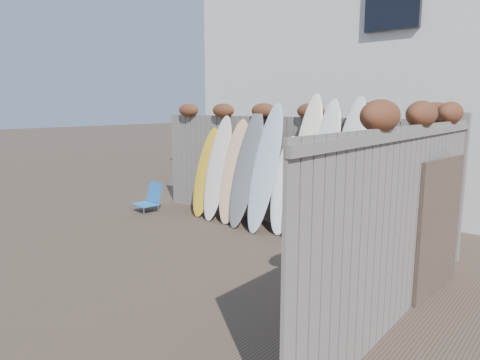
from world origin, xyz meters
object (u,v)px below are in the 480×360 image
Objects in this scene: lattice_panel at (439,228)px; surfboard_0 at (206,172)px; beach_chair at (150,198)px; wooden_crate at (378,262)px.

surfboard_0 is (-4.67, 0.96, 0.08)m from lattice_panel.
beach_chair is at bearing -177.47° from lattice_panel.
lattice_panel is at bearing -4.04° from beach_chair.
wooden_crate is 0.79m from lattice_panel.
wooden_crate is at bearing -141.15° from lattice_panel.
beach_chair is 5.82m from lattice_panel.
lattice_panel is 0.87× the size of surfboard_0.
surfboard_0 is (-4.11, 1.31, 0.53)m from wooden_crate.
lattice_panel is 4.77m from surfboard_0.
lattice_panel reaches higher than beach_chair.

